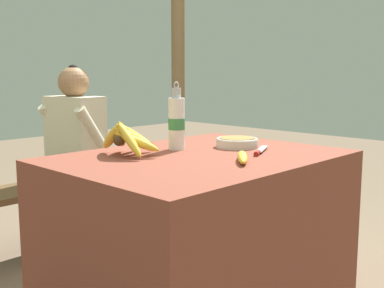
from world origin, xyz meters
name	(u,v)px	position (x,y,z in m)	size (l,w,h in m)	color
market_counter	(199,239)	(0.00, 0.00, 0.36)	(1.17, 0.87, 0.73)	brown
banana_bunch_ripe	(128,138)	(-0.21, 0.20, 0.80)	(0.22, 0.30, 0.15)	#4C381E
serving_bowl	(237,142)	(0.27, 0.02, 0.75)	(0.19, 0.19, 0.04)	silver
water_bottle	(177,122)	(0.03, 0.17, 0.85)	(0.07, 0.07, 0.30)	white
loose_banana_front	(243,157)	(0.00, -0.22, 0.75)	(0.19, 0.17, 0.04)	gold
knife	(259,151)	(0.20, -0.15, 0.74)	(0.22, 0.12, 0.02)	#BCBCC1
wooden_bench	(49,194)	(-0.04, 1.17, 0.36)	(1.80, 0.32, 0.42)	brown
seated_vendor	(70,146)	(0.08, 1.13, 0.64)	(0.43, 0.41, 1.11)	#564C60
support_post_far	(178,56)	(1.22, 1.37, 1.19)	(0.10, 0.10, 2.38)	brown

